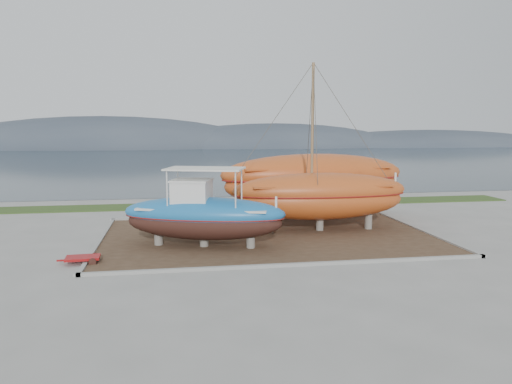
{
  "coord_description": "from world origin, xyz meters",
  "views": [
    {
      "loc": [
        -5.13,
        -22.89,
        6.14
      ],
      "look_at": [
        -0.68,
        4.0,
        2.53
      ],
      "focal_mm": 35.0,
      "sensor_mm": 36.0,
      "label": 1
    }
  ],
  "objects": [
    {
      "name": "blue_caique",
      "position": [
        -3.69,
        2.07,
        2.06
      ],
      "size": [
        8.72,
        4.93,
        4.01
      ],
      "primitive_type": null,
      "rotation": [
        0.0,
        0.0,
        -0.3
      ],
      "color": "#1B68AB",
      "rests_on": "dirt_patch"
    },
    {
      "name": "orange_bare_hull",
      "position": [
        4.04,
        9.02,
        2.13
      ],
      "size": [
        12.94,
        4.93,
        4.15
      ],
      "primitive_type": null,
      "rotation": [
        0.0,
        0.0,
        0.09
      ],
      "color": "#B14A1B",
      "rests_on": "dirt_patch"
    },
    {
      "name": "sea",
      "position": [
        0.0,
        70.0,
        0.0
      ],
      "size": [
        260.0,
        100.0,
        0.04
      ],
      "primitive_type": null,
      "color": "#1A2A35",
      "rests_on": "ground"
    },
    {
      "name": "grass_strip",
      "position": [
        0.0,
        15.5,
        0.04
      ],
      "size": [
        44.0,
        3.0,
        0.08
      ],
      "primitive_type": "cube",
      "color": "#284219",
      "rests_on": "ground"
    },
    {
      "name": "curb_frame",
      "position": [
        0.0,
        4.0,
        0.07
      ],
      "size": [
        18.6,
        12.6,
        0.15
      ],
      "primitive_type": null,
      "color": "gray",
      "rests_on": "ground"
    },
    {
      "name": "orange_sailboat",
      "position": [
        3.27,
        4.92,
        4.88
      ],
      "size": [
        10.42,
        3.29,
        9.64
      ],
      "primitive_type": null,
      "rotation": [
        0.0,
        0.0,
        -0.02
      ],
      "color": "#B14A1B",
      "rests_on": "dirt_patch"
    },
    {
      "name": "white_dinghy",
      "position": [
        -4.92,
        5.39,
        0.67
      ],
      "size": [
        4.09,
        1.68,
        1.21
      ],
      "primitive_type": null,
      "rotation": [
        0.0,
        0.0,
        -0.04
      ],
      "color": "silver",
      "rests_on": "dirt_patch"
    },
    {
      "name": "red_trailer",
      "position": [
        -9.27,
        -0.04,
        0.16
      ],
      "size": [
        2.28,
        1.23,
        0.31
      ],
      "primitive_type": null,
      "rotation": [
        0.0,
        0.0,
        0.05
      ],
      "color": "#A31213",
      "rests_on": "ground"
    },
    {
      "name": "mountain_ridge",
      "position": [
        0.0,
        125.0,
        0.0
      ],
      "size": [
        200.0,
        36.0,
        20.0
      ],
      "primitive_type": null,
      "color": "#333D49",
      "rests_on": "ground"
    },
    {
      "name": "ground",
      "position": [
        0.0,
        0.0,
        0.0
      ],
      "size": [
        140.0,
        140.0,
        0.0
      ],
      "primitive_type": "plane",
      "color": "gray",
      "rests_on": "ground"
    },
    {
      "name": "dirt_patch",
      "position": [
        0.0,
        4.0,
        0.03
      ],
      "size": [
        18.0,
        12.0,
        0.06
      ],
      "primitive_type": "cube",
      "color": "#422D1E",
      "rests_on": "ground"
    }
  ]
}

